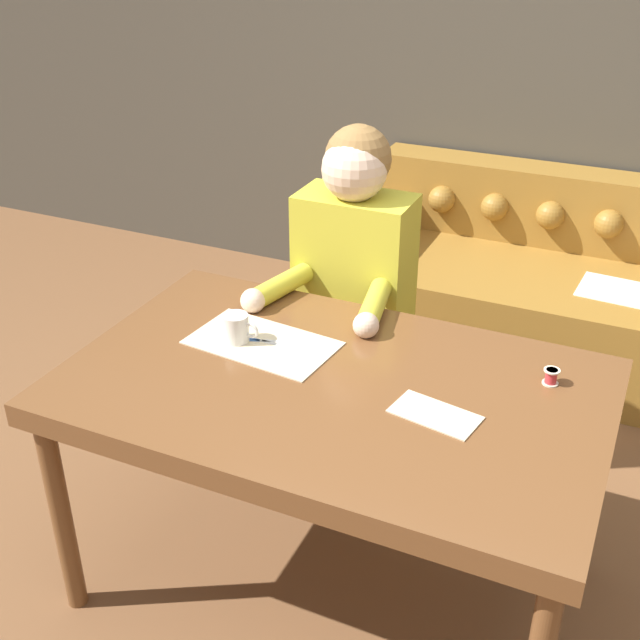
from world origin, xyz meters
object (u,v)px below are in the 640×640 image
(couch, at_px, (535,291))
(thread_spool, at_px, (551,377))
(dining_table, at_px, (332,402))
(scissors, at_px, (251,340))
(mug, at_px, (237,329))
(person, at_px, (353,301))

(couch, height_order, thread_spool, thread_spool)
(dining_table, distance_m, couch, 1.82)
(couch, bearing_deg, scissors, -109.18)
(dining_table, bearing_deg, couch, 81.46)
(scissors, bearing_deg, dining_table, -18.15)
(dining_table, bearing_deg, mug, 166.99)
(dining_table, height_order, person, person)
(scissors, distance_m, thread_spool, 0.87)
(couch, relative_size, scissors, 6.79)
(couch, height_order, mug, mug)
(dining_table, distance_m, thread_spool, 0.60)
(couch, distance_m, thread_spool, 1.62)
(couch, relative_size, thread_spool, 37.76)
(scissors, height_order, mug, mug)
(dining_table, distance_m, person, 0.67)
(couch, xyz_separation_m, person, (-0.47, -1.12, 0.37))
(scissors, bearing_deg, mug, -146.87)
(dining_table, relative_size, mug, 13.14)
(dining_table, bearing_deg, scissors, 161.85)
(couch, relative_size, person, 1.32)
(dining_table, distance_m, mug, 0.37)
(dining_table, height_order, scissors, scissors)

